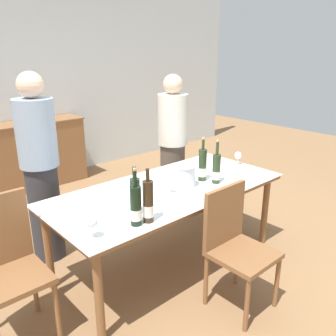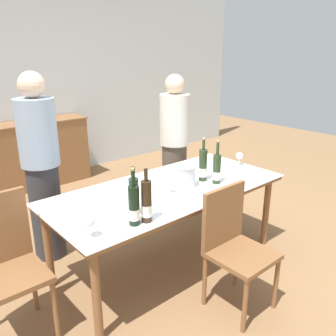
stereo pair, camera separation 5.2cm
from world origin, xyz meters
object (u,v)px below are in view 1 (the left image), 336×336
at_px(person_guest_left, 173,146).
at_px(wine_bottle_3, 202,166).
at_px(ice_bucket, 184,175).
at_px(wine_bottle_4, 216,169).
at_px(dining_table, 168,195).
at_px(wine_glass_1, 92,222).
at_px(person_host, 41,170).
at_px(chair_left_end, 6,260).
at_px(wine_glass_2, 238,156).
at_px(wine_glass_0, 170,181).
at_px(chair_near_front, 234,240).
at_px(wine_bottle_2, 136,207).
at_px(wine_bottle_0, 135,198).
at_px(wine_bottle_1, 148,203).
at_px(sideboard_cabinet, 35,154).

bearing_deg(person_guest_left, wine_bottle_3, -116.20).
height_order(ice_bucket, person_guest_left, person_guest_left).
bearing_deg(wine_bottle_4, dining_table, 154.36).
height_order(dining_table, wine_glass_1, wine_glass_1).
height_order(wine_bottle_3, person_host, person_host).
distance_m(chair_left_end, person_guest_left, 2.21).
height_order(wine_glass_2, chair_left_end, chair_left_end).
height_order(wine_bottle_4, wine_glass_0, wine_bottle_4).
distance_m(dining_table, wine_glass_2, 0.96).
bearing_deg(person_guest_left, chair_near_front, -116.72).
bearing_deg(wine_bottle_4, wine_glass_0, 167.01).
relative_size(wine_glass_2, chair_near_front, 0.15).
bearing_deg(wine_bottle_2, person_host, 97.26).
relative_size(dining_table, wine_glass_1, 13.32).
relative_size(wine_bottle_2, chair_left_end, 0.41).
bearing_deg(wine_bottle_3, dining_table, 169.71).
distance_m(wine_bottle_2, person_host, 1.18).
bearing_deg(ice_bucket, wine_glass_0, -170.13).
relative_size(wine_bottle_4, wine_glass_1, 2.51).
relative_size(wine_bottle_0, wine_glass_1, 2.30).
bearing_deg(chair_left_end, wine_bottle_0, -20.20).
xyz_separation_m(wine_glass_1, chair_near_front, (0.93, -0.40, -0.32)).
height_order(wine_bottle_0, wine_bottle_1, wine_bottle_1).
bearing_deg(person_guest_left, dining_table, -134.89).
height_order(dining_table, wine_bottle_0, wine_bottle_0).
xyz_separation_m(wine_bottle_0, wine_bottle_1, (-0.00, -0.15, 0.01)).
relative_size(ice_bucket, person_host, 0.12).
bearing_deg(chair_near_front, wine_bottle_1, 147.57).
bearing_deg(sideboard_cabinet, dining_table, -88.41).
distance_m(dining_table, person_host, 1.13).
bearing_deg(chair_left_end, person_host, 51.66).
height_order(wine_glass_0, person_guest_left, person_guest_left).
xyz_separation_m(wine_bottle_1, wine_glass_1, (-0.40, 0.06, -0.03)).
height_order(wine_bottle_3, chair_left_end, wine_bottle_3).
bearing_deg(chair_near_front, dining_table, 92.09).
xyz_separation_m(sideboard_cabinet, chair_left_end, (-1.25, -2.57, 0.10)).
bearing_deg(wine_bottle_1, chair_left_end, 151.24).
bearing_deg(wine_bottle_2, chair_near_front, -29.97).
height_order(wine_bottle_4, wine_glass_1, wine_bottle_4).
bearing_deg(person_host, chair_left_end, -128.34).
xyz_separation_m(ice_bucket, chair_left_end, (-1.46, 0.14, -0.27)).
bearing_deg(chair_left_end, wine_bottle_1, -28.76).
height_order(sideboard_cabinet, ice_bucket, same).
xyz_separation_m(wine_glass_0, person_host, (-0.69, 0.91, 0.02)).
bearing_deg(wine_bottle_4, person_host, 138.25).
relative_size(wine_bottle_0, person_host, 0.21).
xyz_separation_m(sideboard_cabinet, wine_glass_2, (1.02, -2.66, 0.36)).
xyz_separation_m(wine_glass_1, chair_left_end, (-0.42, 0.39, -0.28)).
bearing_deg(person_guest_left, chair_left_end, -162.10).
distance_m(wine_bottle_0, chair_left_end, 0.93).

